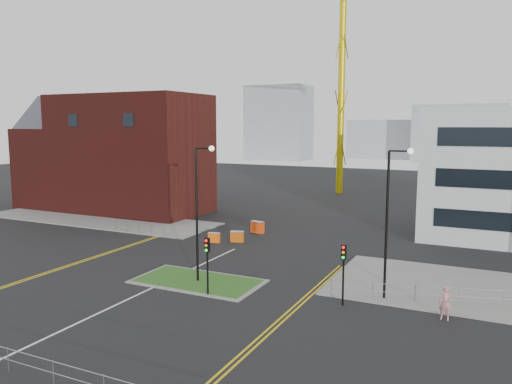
# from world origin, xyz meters

# --- Properties ---
(ground) EXTENTS (200.00, 200.00, 0.00)m
(ground) POSITION_xyz_m (0.00, 0.00, 0.00)
(ground) COLOR black
(ground) RESTS_ON ground
(pavement_left) EXTENTS (28.00, 8.00, 0.12)m
(pavement_left) POSITION_xyz_m (-20.00, 22.00, 0.06)
(pavement_left) COLOR slate
(pavement_left) RESTS_ON ground
(island_kerb) EXTENTS (8.60, 4.60, 0.08)m
(island_kerb) POSITION_xyz_m (2.00, 8.00, 0.04)
(island_kerb) COLOR slate
(island_kerb) RESTS_ON ground
(grass_island) EXTENTS (8.00, 4.00, 0.12)m
(grass_island) POSITION_xyz_m (2.00, 8.00, 0.06)
(grass_island) COLOR #2A501A
(grass_island) RESTS_ON ground
(brick_building) EXTENTS (24.20, 10.07, 14.24)m
(brick_building) POSITION_xyz_m (-22.97, 28.00, 6.85)
(brick_building) COLOR #481512
(brick_building) RESTS_ON ground
(tower_crane) EXTENTS (50.20, 18.90, 37.54)m
(tower_crane) POSITION_xyz_m (3.50, 53.02, 25.93)
(tower_crane) COLOR gold
(tower_crane) RESTS_ON ground
(streetlamp_island) EXTENTS (1.46, 0.36, 9.18)m
(streetlamp_island) POSITION_xyz_m (2.22, 8.00, 5.41)
(streetlamp_island) COLOR black
(streetlamp_island) RESTS_ON ground
(streetlamp_right_near) EXTENTS (1.46, 0.36, 9.18)m
(streetlamp_right_near) POSITION_xyz_m (14.22, 10.00, 5.41)
(streetlamp_right_near) COLOR black
(streetlamp_right_near) RESTS_ON ground
(traffic_light_island) EXTENTS (0.28, 0.33, 3.65)m
(traffic_light_island) POSITION_xyz_m (4.00, 5.98, 2.57)
(traffic_light_island) COLOR black
(traffic_light_island) RESTS_ON ground
(traffic_light_right) EXTENTS (0.28, 0.33, 3.65)m
(traffic_light_right) POSITION_xyz_m (12.00, 7.98, 2.57)
(traffic_light_right) COLOR black
(traffic_light_right) RESTS_ON ground
(railing_left) EXTENTS (6.05, 0.05, 1.10)m
(railing_left) POSITION_xyz_m (-11.00, 18.00, 0.74)
(railing_left) COLOR gray
(railing_left) RESTS_ON ground
(railing_right) EXTENTS (19.05, 5.05, 1.10)m
(railing_right) POSITION_xyz_m (20.50, 11.50, 0.78)
(railing_right) COLOR gray
(railing_right) RESTS_ON ground
(centre_line) EXTENTS (0.15, 30.00, 0.01)m
(centre_line) POSITION_xyz_m (0.00, 2.00, 0.01)
(centre_line) COLOR silver
(centre_line) RESTS_ON ground
(yellow_left_a) EXTENTS (0.12, 24.00, 0.01)m
(yellow_left_a) POSITION_xyz_m (-9.00, 10.00, 0.01)
(yellow_left_a) COLOR gold
(yellow_left_a) RESTS_ON ground
(yellow_left_b) EXTENTS (0.12, 24.00, 0.01)m
(yellow_left_b) POSITION_xyz_m (-8.70, 10.00, 0.01)
(yellow_left_b) COLOR gold
(yellow_left_b) RESTS_ON ground
(yellow_right_a) EXTENTS (0.12, 20.00, 0.01)m
(yellow_right_a) POSITION_xyz_m (9.50, 6.00, 0.01)
(yellow_right_a) COLOR gold
(yellow_right_a) RESTS_ON ground
(yellow_right_b) EXTENTS (0.12, 20.00, 0.01)m
(yellow_right_b) POSITION_xyz_m (9.80, 6.00, 0.01)
(yellow_right_b) COLOR gold
(yellow_right_b) RESTS_ON ground
(skyline_a) EXTENTS (18.00, 12.00, 22.00)m
(skyline_a) POSITION_xyz_m (-40.00, 120.00, 11.00)
(skyline_a) COLOR gray
(skyline_a) RESTS_ON ground
(skyline_b) EXTENTS (24.00, 12.00, 16.00)m
(skyline_b) POSITION_xyz_m (10.00, 130.00, 8.00)
(skyline_b) COLOR gray
(skyline_b) RESTS_ON ground
(skyline_d) EXTENTS (30.00, 12.00, 12.00)m
(skyline_d) POSITION_xyz_m (-8.00, 140.00, 6.00)
(skyline_d) COLOR gray
(skyline_d) RESTS_ON ground
(pedestrian) EXTENTS (0.72, 0.49, 1.89)m
(pedestrian) POSITION_xyz_m (17.63, 8.25, 0.94)
(pedestrian) COLOR #C68084
(pedestrian) RESTS_ON ground
(barrier_left) EXTENTS (1.25, 0.71, 1.00)m
(barrier_left) POSITION_xyz_m (-1.00, 19.35, 0.54)
(barrier_left) COLOR #C5500A
(barrier_left) RESTS_ON ground
(barrier_mid) EXTENTS (1.11, 0.55, 0.90)m
(barrier_mid) POSITION_xyz_m (-2.79, 18.29, 0.49)
(barrier_mid) COLOR #F9590D
(barrier_mid) RESTS_ON ground
(barrier_right) EXTENTS (1.44, 0.74, 1.15)m
(barrier_right) POSITION_xyz_m (-1.00, 23.60, 0.63)
(barrier_right) COLOR #F8440D
(barrier_right) RESTS_ON ground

